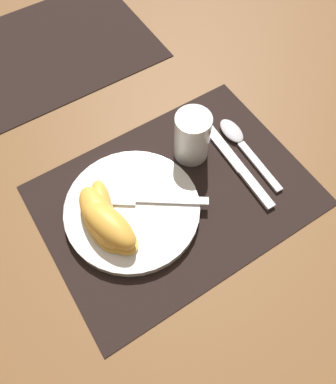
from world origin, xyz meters
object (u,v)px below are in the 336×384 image
(spoon, at_px, (239,140))
(fork, at_px, (141,199))
(citrus_wedge_0, at_px, (100,209))
(citrus_wedge_1, at_px, (100,217))
(citrus_wedge_2, at_px, (109,226))
(plate, at_px, (132,209))
(juice_glass, at_px, (192,139))
(knife, at_px, (237,165))

(spoon, xyz_separation_m, fork, (-0.23, -0.02, 0.01))
(citrus_wedge_0, distance_m, citrus_wedge_1, 0.02)
(citrus_wedge_2, bearing_deg, citrus_wedge_1, 102.11)
(plate, bearing_deg, citrus_wedge_2, -158.79)
(fork, relative_size, citrus_wedge_1, 1.36)
(juice_glass, bearing_deg, plate, -162.95)
(knife, distance_m, fork, 0.19)
(juice_glass, distance_m, citrus_wedge_1, 0.21)
(citrus_wedge_1, bearing_deg, citrus_wedge_0, 62.34)
(knife, height_order, citrus_wedge_1, citrus_wedge_1)
(juice_glass, height_order, fork, juice_glass)
(juice_glass, relative_size, spoon, 0.54)
(plate, bearing_deg, juice_glass, 17.05)
(plate, bearing_deg, citrus_wedge_0, 159.48)
(citrus_wedge_1, xyz_separation_m, citrus_wedge_2, (0.00, -0.02, 0.00))
(knife, relative_size, fork, 1.25)
(citrus_wedge_1, bearing_deg, plate, -3.63)
(spoon, distance_m, citrus_wedge_2, 0.30)
(knife, distance_m, citrus_wedge_1, 0.27)
(citrus_wedge_0, bearing_deg, fork, -11.66)
(knife, height_order, citrus_wedge_2, citrus_wedge_2)
(spoon, xyz_separation_m, citrus_wedge_2, (-0.30, -0.04, 0.03))
(juice_glass, relative_size, knife, 0.45)
(citrus_wedge_0, bearing_deg, spoon, 0.29)
(fork, bearing_deg, spoon, 3.95)
(juice_glass, xyz_separation_m, spoon, (0.09, -0.03, -0.04))
(citrus_wedge_2, bearing_deg, plate, 21.21)
(citrus_wedge_0, relative_size, citrus_wedge_1, 0.92)
(knife, height_order, citrus_wedge_0, citrus_wedge_0)
(citrus_wedge_0, xyz_separation_m, citrus_wedge_1, (-0.01, -0.01, 0.00))
(plate, xyz_separation_m, spoon, (0.25, 0.02, -0.00))
(spoon, distance_m, citrus_wedge_1, 0.30)
(spoon, xyz_separation_m, citrus_wedge_1, (-0.30, -0.02, 0.03))
(knife, height_order, fork, fork)
(spoon, xyz_separation_m, citrus_wedge_0, (-0.29, -0.00, 0.03))
(knife, bearing_deg, citrus_wedge_0, 171.02)
(plate, height_order, juice_glass, juice_glass)
(fork, bearing_deg, citrus_wedge_2, -161.71)
(spoon, bearing_deg, citrus_wedge_2, -172.50)
(juice_glass, bearing_deg, fork, -162.00)
(knife, relative_size, citrus_wedge_2, 1.76)
(plate, xyz_separation_m, knife, (0.21, -0.02, -0.01))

